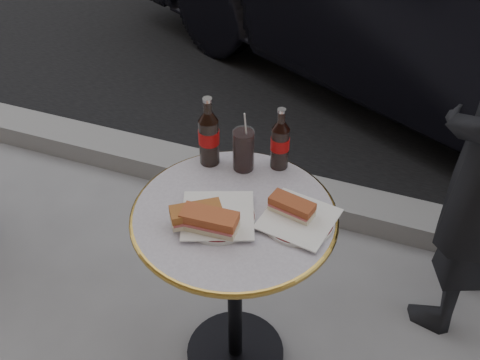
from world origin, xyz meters
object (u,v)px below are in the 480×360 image
(cola_bottle_right, at_px, (280,138))
(bistro_table, at_px, (235,292))
(plate_left, at_px, (218,217))
(cola_bottle_left, at_px, (209,131))
(plate_right, at_px, (298,221))
(cola_glass, at_px, (243,150))

(cola_bottle_right, bearing_deg, bistro_table, -102.24)
(plate_left, height_order, cola_bottle_left, cola_bottle_left)
(plate_right, relative_size, cola_glass, 1.46)
(plate_left, relative_size, cola_bottle_left, 0.90)
(bistro_table, distance_m, plate_right, 0.42)
(plate_left, bearing_deg, bistro_table, 49.56)
(plate_right, xyz_separation_m, cola_bottle_right, (-0.13, 0.23, 0.10))
(cola_bottle_right, bearing_deg, cola_glass, -154.47)
(plate_right, height_order, cola_glass, cola_glass)
(bistro_table, height_order, cola_bottle_right, cola_bottle_right)
(cola_bottle_right, relative_size, cola_glass, 1.52)
(bistro_table, relative_size, plate_right, 3.49)
(plate_left, bearing_deg, plate_right, 17.27)
(plate_left, bearing_deg, cola_glass, 93.05)
(cola_glass, bearing_deg, plate_left, -86.95)
(cola_glass, bearing_deg, cola_bottle_right, 25.53)
(plate_right, bearing_deg, plate_left, -162.73)
(plate_left, xyz_separation_m, cola_bottle_left, (-0.13, 0.24, 0.12))
(plate_right, bearing_deg, cola_glass, 142.73)
(plate_right, distance_m, cola_glass, 0.31)
(bistro_table, xyz_separation_m, cola_glass, (-0.05, 0.21, 0.44))
(cola_glass, bearing_deg, bistro_table, -77.07)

